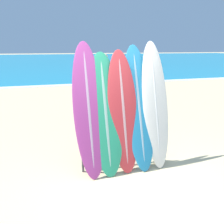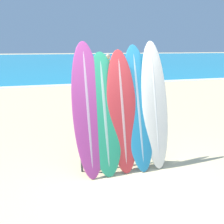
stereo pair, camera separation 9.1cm
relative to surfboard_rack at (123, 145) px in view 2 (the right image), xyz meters
name	(u,v)px [view 2 (the right image)]	position (x,y,z in m)	size (l,w,h in m)	color
ground_plane	(137,192)	(-0.01, -0.79, -0.44)	(160.00, 160.00, 0.00)	#CCB789
ocean_water	(61,59)	(-0.01, 38.79, -0.43)	(120.00, 60.00, 0.01)	teal
surfboard_rack	(123,145)	(0.00, 0.00, 0.00)	(1.55, 0.04, 0.81)	#47474C
surfboard_slot_0	(88,109)	(-0.60, 0.10, 0.69)	(0.53, 0.87, 2.25)	#B23D8E
surfboard_slot_1	(105,113)	(-0.32, 0.06, 0.60)	(0.60, 0.80, 2.07)	#289E70
surfboard_slot_2	(122,111)	(0.00, 0.06, 0.62)	(0.54, 0.72, 2.11)	red
surfboard_slot_3	(138,107)	(0.30, 0.09, 0.66)	(0.53, 0.85, 2.19)	teal
surfboard_slot_4	(155,105)	(0.62, 0.07, 0.69)	(0.49, 0.77, 2.26)	silver
person_near_water	(108,71)	(1.44, 7.25, 0.55)	(0.28, 0.31, 1.81)	beige
person_mid_beach	(104,87)	(0.44, 3.61, 0.40)	(0.26, 0.22, 1.53)	#846047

